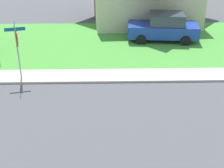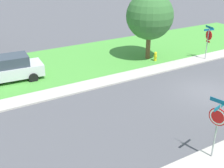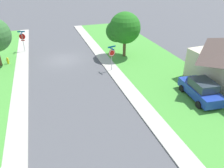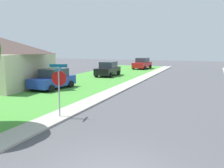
{
  "view_description": "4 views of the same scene",
  "coord_description": "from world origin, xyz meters",
  "px_view_note": "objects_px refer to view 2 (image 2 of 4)",
  "views": [
    {
      "loc": [
        9.64,
        8.8,
        7.0
      ],
      "look_at": [
        -1.19,
        9.05,
        1.4
      ],
      "focal_mm": 52.15,
      "sensor_mm": 36.0,
      "label": 1
    },
    {
      "loc": [
        -10.9,
        13.39,
        7.93
      ],
      "look_at": [
        1.52,
        6.1,
        1.4
      ],
      "focal_mm": 46.36,
      "sensor_mm": 36.0,
      "label": 2
    },
    {
      "loc": [
        2.23,
        25.08,
        9.96
      ],
      "look_at": [
        -2.78,
        10.09,
        1.4
      ],
      "focal_mm": 35.06,
      "sensor_mm": 36.0,
      "label": 3
    },
    {
      "loc": [
        2.78,
        -7.13,
        3.72
      ],
      "look_at": [
        -2.91,
        8.11,
        1.4
      ],
      "focal_mm": 44.07,
      "sensor_mm": 36.0,
      "label": 4
    }
  ],
  "objects_px": {
    "stop_sign_near_corner": "(208,37)",
    "car_silver_far_down_street": "(10,69)",
    "tree_across_left": "(149,17)",
    "fire_hydrant": "(155,56)",
    "stop_sign_far_corner": "(217,120)"
  },
  "relations": [
    {
      "from": "tree_across_left",
      "to": "fire_hydrant",
      "type": "bearing_deg",
      "value": -178.69
    },
    {
      "from": "stop_sign_near_corner",
      "to": "tree_across_left",
      "type": "height_order",
      "value": "tree_across_left"
    },
    {
      "from": "stop_sign_near_corner",
      "to": "car_silver_far_down_street",
      "type": "distance_m",
      "value": 15.04
    },
    {
      "from": "tree_across_left",
      "to": "fire_hydrant",
      "type": "relative_size",
      "value": 6.47
    },
    {
      "from": "stop_sign_far_corner",
      "to": "tree_across_left",
      "type": "height_order",
      "value": "tree_across_left"
    },
    {
      "from": "tree_across_left",
      "to": "fire_hydrant",
      "type": "xyz_separation_m",
      "value": [
        -1.0,
        -0.02,
        -2.96
      ]
    },
    {
      "from": "car_silver_far_down_street",
      "to": "tree_across_left",
      "type": "bearing_deg",
      "value": -94.92
    },
    {
      "from": "stop_sign_far_corner",
      "to": "fire_hydrant",
      "type": "relative_size",
      "value": 3.34
    },
    {
      "from": "stop_sign_near_corner",
      "to": "car_silver_far_down_street",
      "type": "height_order",
      "value": "stop_sign_near_corner"
    },
    {
      "from": "tree_across_left",
      "to": "car_silver_far_down_street",
      "type": "bearing_deg",
      "value": 85.08
    },
    {
      "from": "stop_sign_far_corner",
      "to": "fire_hydrant",
      "type": "distance_m",
      "value": 12.09
    },
    {
      "from": "car_silver_far_down_street",
      "to": "tree_across_left",
      "type": "relative_size",
      "value": 0.82
    },
    {
      "from": "stop_sign_near_corner",
      "to": "fire_hydrant",
      "type": "bearing_deg",
      "value": 65.28
    },
    {
      "from": "tree_across_left",
      "to": "fire_hydrant",
      "type": "height_order",
      "value": "tree_across_left"
    },
    {
      "from": "car_silver_far_down_street",
      "to": "stop_sign_far_corner",
      "type": "bearing_deg",
      "value": -157.07
    }
  ]
}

